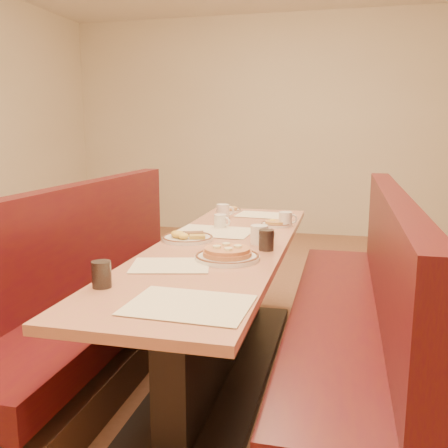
% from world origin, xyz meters
% --- Properties ---
extents(ground, '(8.00, 8.00, 0.00)m').
position_xyz_m(ground, '(0.00, 0.00, 0.00)').
color(ground, '#9E6647').
rests_on(ground, ground).
extents(room_envelope, '(6.04, 8.04, 2.82)m').
position_xyz_m(room_envelope, '(0.00, 0.00, 1.93)').
color(room_envelope, beige).
rests_on(room_envelope, ground).
extents(diner_table, '(0.70, 2.50, 0.75)m').
position_xyz_m(diner_table, '(0.00, 0.00, 0.37)').
color(diner_table, black).
rests_on(diner_table, ground).
extents(booth_left, '(0.55, 2.50, 1.05)m').
position_xyz_m(booth_left, '(-0.73, 0.00, 0.36)').
color(booth_left, '#4C3326').
rests_on(booth_left, ground).
extents(booth_right, '(0.55, 2.50, 1.05)m').
position_xyz_m(booth_right, '(0.73, 0.00, 0.36)').
color(booth_right, '#4C3326').
rests_on(booth_right, ground).
extents(placemat_near_left, '(0.41, 0.34, 0.00)m').
position_xyz_m(placemat_near_left, '(-0.12, -0.48, 0.75)').
color(placemat_near_left, '#F6E4C1').
rests_on(placemat_near_left, diner_table).
extents(placemat_near_right, '(0.44, 0.34, 0.00)m').
position_xyz_m(placemat_near_right, '(0.12, -0.96, 0.75)').
color(placemat_near_right, '#F6E4C1').
rests_on(placemat_near_right, diner_table).
extents(placemat_far_left, '(0.48, 0.37, 0.00)m').
position_xyz_m(placemat_far_left, '(-0.12, 0.31, 0.75)').
color(placemat_far_left, '#F6E4C1').
rests_on(placemat_far_left, diner_table).
extents(placemat_far_right, '(0.38, 0.30, 0.00)m').
position_xyz_m(placemat_far_right, '(0.07, 0.97, 0.75)').
color(placemat_far_right, '#F6E4C1').
rests_on(placemat_far_right, diner_table).
extents(pancake_plate, '(0.31, 0.31, 0.07)m').
position_xyz_m(pancake_plate, '(0.11, -0.31, 0.77)').
color(pancake_plate, white).
rests_on(pancake_plate, diner_table).
extents(eggs_plate, '(0.29, 0.29, 0.06)m').
position_xyz_m(eggs_plate, '(-0.21, 0.05, 0.77)').
color(eggs_plate, white).
rests_on(eggs_plate, diner_table).
extents(extra_plate_mid, '(0.20, 0.20, 0.04)m').
position_xyz_m(extra_plate_mid, '(0.22, 0.61, 0.76)').
color(extra_plate_mid, white).
rests_on(extra_plate_mid, diner_table).
extents(extra_plate_far, '(0.20, 0.20, 0.04)m').
position_xyz_m(extra_plate_far, '(-0.21, 1.10, 0.76)').
color(extra_plate_far, white).
rests_on(extra_plate_far, diner_table).
extents(coffee_mug_a, '(0.13, 0.10, 0.10)m').
position_xyz_m(coffee_mug_a, '(0.20, 0.07, 0.80)').
color(coffee_mug_a, white).
rests_on(coffee_mug_a, diner_table).
extents(coffee_mug_b, '(0.11, 0.08, 0.08)m').
position_xyz_m(coffee_mug_b, '(-0.11, 0.46, 0.79)').
color(coffee_mug_b, white).
rests_on(coffee_mug_b, diner_table).
extents(coffee_mug_c, '(0.12, 0.09, 0.09)m').
position_xyz_m(coffee_mug_c, '(0.28, 0.60, 0.80)').
color(coffee_mug_c, white).
rests_on(coffee_mug_c, diner_table).
extents(coffee_mug_d, '(0.13, 0.09, 0.10)m').
position_xyz_m(coffee_mug_d, '(-0.18, 0.81, 0.80)').
color(coffee_mug_d, white).
rests_on(coffee_mug_d, diner_table).
extents(soda_tumbler_near, '(0.08, 0.08, 0.11)m').
position_xyz_m(soda_tumbler_near, '(-0.28, -0.84, 0.80)').
color(soda_tumbler_near, black).
rests_on(soda_tumbler_near, diner_table).
extents(soda_tumbler_mid, '(0.08, 0.08, 0.11)m').
position_xyz_m(soda_tumbler_mid, '(0.26, -0.07, 0.80)').
color(soda_tumbler_mid, black).
rests_on(soda_tumbler_mid, diner_table).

